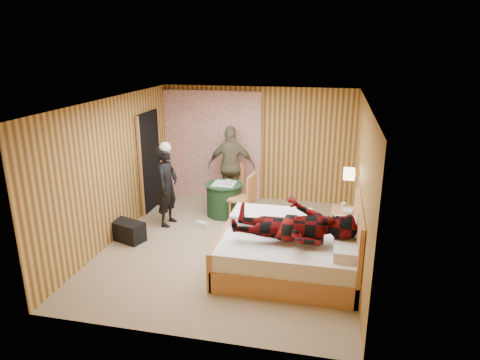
% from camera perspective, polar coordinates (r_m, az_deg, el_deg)
% --- Properties ---
extents(floor, '(4.20, 5.00, 0.01)m').
position_cam_1_polar(floor, '(7.55, -1.23, -8.72)').
color(floor, tan).
rests_on(floor, ground).
extents(ceiling, '(4.20, 5.00, 0.01)m').
position_cam_1_polar(ceiling, '(6.81, -1.37, 10.47)').
color(ceiling, white).
rests_on(ceiling, wall_back).
extents(wall_back, '(4.20, 0.02, 2.50)m').
position_cam_1_polar(wall_back, '(9.44, 2.29, 4.79)').
color(wall_back, tan).
rests_on(wall_back, floor).
extents(wall_left, '(0.02, 5.00, 2.50)m').
position_cam_1_polar(wall_left, '(7.83, -16.41, 1.35)').
color(wall_left, tan).
rests_on(wall_left, floor).
extents(wall_right, '(0.02, 5.00, 2.50)m').
position_cam_1_polar(wall_right, '(6.91, 15.88, -0.74)').
color(wall_right, tan).
rests_on(wall_right, floor).
extents(curtain, '(2.20, 0.08, 2.40)m').
position_cam_1_polar(curtain, '(9.61, -3.68, 4.69)').
color(curtain, white).
rests_on(curtain, floor).
extents(doorway, '(0.06, 0.90, 2.05)m').
position_cam_1_polar(doorway, '(9.07, -11.91, 2.41)').
color(doorway, black).
rests_on(doorway, floor).
extents(wall_lamp, '(0.26, 0.24, 0.16)m').
position_cam_1_polar(wall_lamp, '(7.32, 14.36, 0.81)').
color(wall_lamp, gold).
rests_on(wall_lamp, wall_right).
extents(bed, '(2.14, 1.69, 1.16)m').
position_cam_1_polar(bed, '(6.67, 6.95, -9.40)').
color(bed, '#E08D5B').
rests_on(bed, floor).
extents(nightstand, '(0.41, 0.55, 0.53)m').
position_cam_1_polar(nightstand, '(7.93, 13.44, -5.67)').
color(nightstand, '#E08D5B').
rests_on(nightstand, floor).
extents(round_table, '(0.76, 0.76, 0.68)m').
position_cam_1_polar(round_table, '(8.72, -2.11, -2.56)').
color(round_table, '#1E4123').
rests_on(round_table, floor).
extents(chair_far, '(0.53, 0.53, 0.93)m').
position_cam_1_polar(chair_far, '(9.21, -1.03, -0.12)').
color(chair_far, '#E08D5B').
rests_on(chair_far, floor).
extents(chair_near, '(0.52, 0.52, 0.98)m').
position_cam_1_polar(chair_near, '(8.28, 0.81, -1.96)').
color(chair_near, '#E08D5B').
rests_on(chair_near, floor).
extents(duffel_bag, '(0.69, 0.51, 0.35)m').
position_cam_1_polar(duffel_bag, '(7.92, -14.77, -6.61)').
color(duffel_bag, black).
rests_on(duffel_bag, floor).
extents(sneaker_left, '(0.27, 0.17, 0.11)m').
position_cam_1_polar(sneaker_left, '(8.70, -0.03, -4.59)').
color(sneaker_left, silver).
rests_on(sneaker_left, floor).
extents(sneaker_right, '(0.26, 0.18, 0.11)m').
position_cam_1_polar(sneaker_right, '(8.27, -5.16, -5.92)').
color(sneaker_right, silver).
rests_on(sneaker_right, floor).
extents(woman_standing, '(0.42, 0.60, 1.55)m').
position_cam_1_polar(woman_standing, '(8.24, -9.70, -0.81)').
color(woman_standing, black).
rests_on(woman_standing, floor).
extents(man_at_table, '(1.05, 0.53, 1.72)m').
position_cam_1_polar(man_at_table, '(9.15, -1.16, 1.86)').
color(man_at_table, '#686145').
rests_on(man_at_table, floor).
extents(man_on_bed, '(0.86, 0.67, 1.77)m').
position_cam_1_polar(man_on_bed, '(6.17, 7.25, -4.79)').
color(man_on_bed, '#5F090A').
rests_on(man_on_bed, bed).
extents(book_lower, '(0.18, 0.23, 0.02)m').
position_cam_1_polar(book_lower, '(7.79, 13.58, -4.01)').
color(book_lower, silver).
rests_on(book_lower, nightstand).
extents(book_upper, '(0.18, 0.23, 0.02)m').
position_cam_1_polar(book_upper, '(7.78, 13.60, -3.87)').
color(book_upper, silver).
rests_on(book_upper, nightstand).
extents(cup_nightstand, '(0.13, 0.13, 0.09)m').
position_cam_1_polar(cup_nightstand, '(7.94, 13.59, -3.29)').
color(cup_nightstand, silver).
rests_on(cup_nightstand, nightstand).
extents(cup_table, '(0.15, 0.15, 0.10)m').
position_cam_1_polar(cup_table, '(8.52, -1.58, -0.30)').
color(cup_table, silver).
rests_on(cup_table, round_table).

